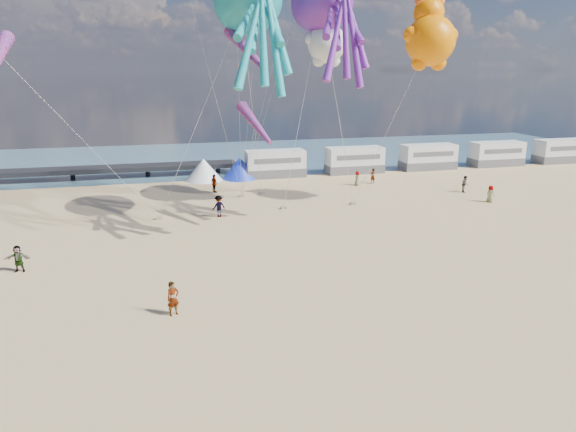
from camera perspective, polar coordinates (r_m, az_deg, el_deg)
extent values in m
plane|color=#D8B67D|center=(20.56, 7.50, -18.66)|extent=(120.00, 120.00, 0.00)
plane|color=#3D6275|center=(71.88, -8.80, 6.44)|extent=(120.00, 120.00, 0.00)
cube|color=silver|center=(57.93, -1.43, 5.85)|extent=(6.60, 2.50, 3.00)
cube|color=silver|center=(60.71, 7.40, 6.18)|extent=(6.60, 2.50, 3.00)
cube|color=silver|center=(64.77, 15.30, 6.36)|extent=(6.60, 2.50, 3.00)
cube|color=silver|center=(69.89, 22.16, 6.42)|extent=(6.60, 2.50, 3.00)
cube|color=silver|center=(75.87, 28.01, 6.40)|extent=(6.60, 2.50, 3.00)
cone|color=white|center=(56.79, -9.36, 5.13)|extent=(4.00, 4.00, 2.40)
cone|color=#1933CC|center=(57.25, -5.35, 5.36)|extent=(4.00, 4.00, 2.40)
imported|color=tan|center=(25.99, -12.66, -8.93)|extent=(0.76, 0.65, 1.75)
imported|color=#7F6659|center=(50.20, 21.56, 2.30)|extent=(0.52, 0.65, 1.55)
imported|color=#7F6659|center=(42.29, -7.72, 1.08)|extent=(1.07, 0.96, 1.80)
imported|color=#7F6659|center=(50.90, -8.19, 3.59)|extent=(1.12, 1.35, 1.81)
imported|color=#7F6659|center=(34.57, -27.79, -4.22)|extent=(1.00, 0.53, 1.63)
imported|color=#7F6659|center=(55.25, 9.39, 4.41)|extent=(1.57, 0.98, 1.62)
imported|color=#7F6659|center=(54.12, 7.68, 4.18)|extent=(0.40, 0.57, 1.50)
imported|color=#7F6659|center=(53.49, 19.07, 3.38)|extent=(0.82, 0.94, 1.63)
cube|color=gray|center=(42.64, -14.16, -0.25)|extent=(0.50, 0.35, 0.22)
cube|color=gray|center=(44.57, -0.48, 0.94)|extent=(0.50, 0.35, 0.22)
cube|color=gray|center=(46.31, 7.25, 1.39)|extent=(0.50, 0.35, 0.22)
cube|color=gray|center=(49.78, -2.90, 2.52)|extent=(0.50, 0.35, 0.22)
cube|color=gray|center=(48.88, -5.19, 2.22)|extent=(0.50, 0.35, 0.22)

